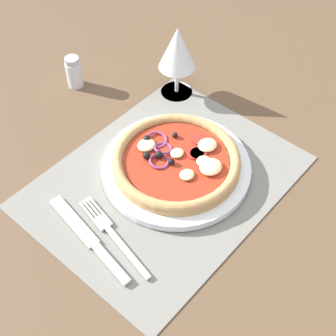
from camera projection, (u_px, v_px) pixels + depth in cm
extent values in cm
cube|color=brown|center=(165.00, 186.00, 84.55)|extent=(190.00, 140.00, 2.40)
cube|color=slate|center=(164.00, 181.00, 83.49)|extent=(44.02, 34.04, 0.40)
cylinder|color=white|center=(178.00, 168.00, 84.18)|extent=(25.80, 25.80, 1.37)
cylinder|color=tan|center=(178.00, 164.00, 83.28)|extent=(21.94, 21.94, 1.00)
torus|color=tan|center=(178.00, 161.00, 82.63)|extent=(21.99, 21.99, 1.80)
cylinder|color=#A82D19|center=(178.00, 161.00, 82.79)|extent=(17.99, 17.99, 0.30)
ellipsoid|color=beige|center=(187.00, 175.00, 80.13)|extent=(2.60, 2.34, 0.78)
ellipsoid|color=beige|center=(207.00, 145.00, 84.38)|extent=(3.50, 3.15, 1.05)
ellipsoid|color=beige|center=(177.00, 153.00, 83.35)|extent=(2.46, 2.21, 0.74)
ellipsoid|color=beige|center=(203.00, 161.00, 82.13)|extent=(2.56, 2.31, 0.77)
ellipsoid|color=beige|center=(211.00, 167.00, 80.98)|extent=(4.01, 3.61, 1.20)
ellipsoid|color=beige|center=(146.00, 145.00, 84.43)|extent=(3.31, 2.98, 0.99)
sphere|color=black|center=(147.00, 139.00, 85.20)|extent=(1.30, 1.30, 1.30)
sphere|color=black|center=(175.00, 135.00, 85.97)|extent=(1.03, 1.03, 1.03)
sphere|color=black|center=(147.00, 155.00, 82.65)|extent=(1.28, 1.28, 1.28)
sphere|color=black|center=(171.00, 162.00, 81.77)|extent=(1.15, 1.15, 1.15)
sphere|color=black|center=(159.00, 155.00, 82.67)|extent=(1.35, 1.35, 1.35)
torus|color=#8E3D75|center=(159.00, 161.00, 82.29)|extent=(3.61, 3.58, 1.05)
torus|color=#8E3D75|center=(163.00, 148.00, 84.28)|extent=(3.33, 3.29, 1.25)
torus|color=#8E3D75|center=(157.00, 140.00, 85.60)|extent=(3.89, 3.91, 0.90)
cylinder|color=#A3281E|center=(195.00, 153.00, 83.66)|extent=(3.15, 3.15, 0.30)
cylinder|color=#A3281E|center=(200.00, 140.00, 85.76)|extent=(2.72, 2.72, 0.30)
cylinder|color=#A3281E|center=(198.00, 154.00, 83.56)|extent=(2.85, 2.85, 0.30)
cube|color=silver|center=(127.00, 252.00, 73.77)|extent=(3.09, 11.12, 0.44)
cube|color=silver|center=(103.00, 222.00, 77.34)|extent=(2.66, 2.91, 0.44)
cube|color=silver|center=(96.00, 206.00, 79.48)|extent=(1.17, 4.30, 0.44)
cube|color=silver|center=(93.00, 208.00, 79.24)|extent=(1.17, 4.30, 0.44)
cube|color=silver|center=(90.00, 210.00, 79.00)|extent=(1.17, 4.30, 0.44)
cube|color=silver|center=(87.00, 211.00, 78.76)|extent=(1.17, 4.30, 0.44)
cube|color=silver|center=(111.00, 263.00, 72.40)|extent=(2.58, 8.50, 0.62)
cube|color=silver|center=(74.00, 221.00, 77.49)|extent=(3.76, 11.77, 0.44)
cylinder|color=silver|center=(177.00, 91.00, 98.97)|extent=(6.40, 6.40, 0.40)
cylinder|color=silver|center=(177.00, 79.00, 96.55)|extent=(0.80, 0.80, 6.00)
cone|color=silver|center=(177.00, 48.00, 91.09)|extent=(7.20, 7.20, 8.50)
cone|color=red|center=(177.00, 51.00, 91.65)|extent=(5.43, 5.43, 6.21)
cylinder|color=silver|center=(74.00, 74.00, 98.54)|extent=(3.20, 3.20, 5.50)
cylinder|color=#ADADB2|center=(72.00, 61.00, 96.02)|extent=(2.88, 2.88, 1.20)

